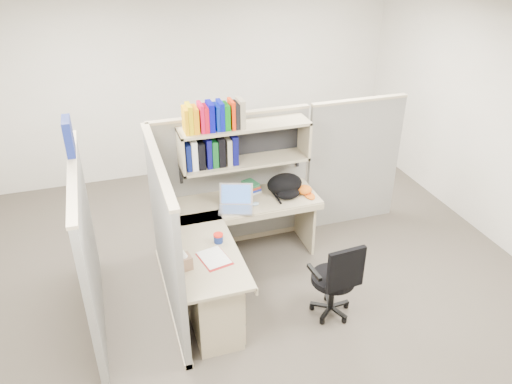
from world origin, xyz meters
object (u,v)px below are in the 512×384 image
object	(u,v)px
laptop	(236,199)
snack_canister	(218,238)
desk	(225,277)
backpack	(286,186)
task_chair	(334,290)

from	to	relation	value
laptop	snack_canister	xyz separation A→B (m)	(-0.32, -0.53, -0.08)
laptop	snack_canister	distance (m)	0.62
desk	backpack	distance (m)	1.31
backpack	task_chair	bearing A→B (deg)	-71.34
backpack	task_chair	world-z (taller)	backpack
backpack	snack_canister	xyz separation A→B (m)	(-0.94, -0.65, -0.07)
desk	laptop	size ratio (longest dim) A/B	4.89
laptop	backpack	distance (m)	0.63
task_chair	laptop	bearing A→B (deg)	122.07
snack_canister	task_chair	xyz separation A→B (m)	(0.99, -0.54, -0.46)
snack_canister	task_chair	bearing A→B (deg)	-28.76
desk	laptop	world-z (taller)	laptop
desk	laptop	xyz separation A→B (m)	(0.31, 0.69, 0.42)
laptop	backpack	bearing A→B (deg)	30.50
desk	snack_canister	size ratio (longest dim) A/B	18.68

